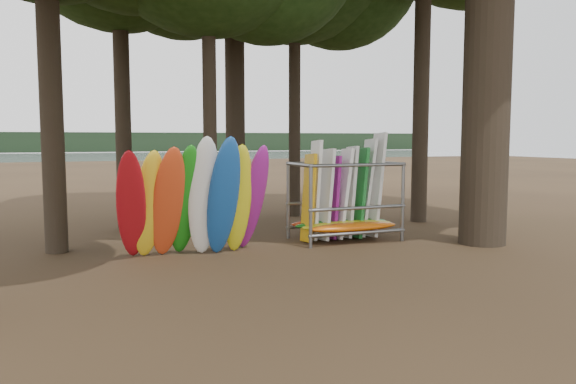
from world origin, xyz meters
name	(u,v)px	position (x,y,z in m)	size (l,w,h in m)	color
ground	(318,259)	(0.00, 0.00, 0.00)	(120.00, 120.00, 0.00)	#47331E
lake	(110,161)	(0.00, 60.00, 0.00)	(160.00, 160.00, 0.00)	gray
far_shore	(90,142)	(0.00, 110.00, 2.00)	(160.00, 4.00, 4.00)	black
kayak_row	(197,201)	(-2.52, 1.19, 1.31)	(3.67, 1.94, 2.91)	#AF1019
storage_rack	(344,203)	(1.68, 1.95, 1.00)	(2.78, 1.52, 2.91)	slate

